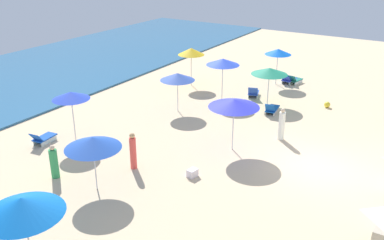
% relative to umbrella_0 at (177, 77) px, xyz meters
% --- Properties ---
extents(ground_plane, '(60.00, 60.00, 0.00)m').
position_rel_umbrella_0_xyz_m(ground_plane, '(-2.51, -9.13, -2.14)').
color(ground_plane, beige).
extents(umbrella_0, '(2.03, 2.03, 2.35)m').
position_rel_umbrella_0_xyz_m(umbrella_0, '(0.00, 0.00, 0.00)').
color(umbrella_0, silver).
rests_on(umbrella_0, ground_plane).
extents(umbrella_1, '(1.83, 1.83, 2.66)m').
position_rel_umbrella_0_xyz_m(umbrella_1, '(4.74, 2.02, 0.28)').
color(umbrella_1, silver).
rests_on(umbrella_1, ground_plane).
extents(umbrella_2, '(2.43, 2.43, 2.59)m').
position_rel_umbrella_0_xyz_m(umbrella_2, '(-2.89, -5.10, 0.26)').
color(umbrella_2, silver).
rests_on(umbrella_2, ground_plane).
extents(umbrella_3, '(1.83, 1.83, 2.65)m').
position_rel_umbrella_0_xyz_m(umbrella_3, '(-6.29, 2.01, 0.33)').
color(umbrella_3, silver).
rests_on(umbrella_3, ground_plane).
extents(lounge_chair_3_0, '(1.37, 0.73, 0.72)m').
position_rel_umbrella_0_xyz_m(lounge_chair_3_0, '(-7.29, 3.24, -1.86)').
color(lounge_chair_3_0, silver).
rests_on(lounge_chair_3_0, ground_plane).
extents(umbrella_4, '(2.45, 2.45, 2.44)m').
position_rel_umbrella_0_xyz_m(umbrella_4, '(-13.42, -3.49, 0.03)').
color(umbrella_4, silver).
rests_on(umbrella_4, ground_plane).
extents(umbrella_5, '(1.84, 1.84, 2.54)m').
position_rel_umbrella_0_xyz_m(umbrella_5, '(8.14, -2.98, 0.21)').
color(umbrella_5, silver).
rests_on(umbrella_5, ground_plane).
extents(lounge_chair_5_0, '(1.37, 0.86, 0.71)m').
position_rel_umbrella_0_xyz_m(lounge_chair_5_0, '(8.94, -4.09, -1.86)').
color(lounge_chair_5_0, silver).
rests_on(lounge_chair_5_0, ground_plane).
extents(lounge_chair_5_1, '(1.44, 0.86, 0.65)m').
position_rel_umbrella_0_xyz_m(lounge_chair_5_1, '(8.79, -3.71, -1.87)').
color(lounge_chair_5_1, silver).
rests_on(lounge_chair_5_1, ground_plane).
extents(umbrella_6, '(2.25, 2.25, 2.32)m').
position_rel_umbrella_0_xyz_m(umbrella_6, '(-9.07, -2.07, -0.05)').
color(umbrella_6, silver).
rests_on(umbrella_6, ground_plane).
extents(umbrella_7, '(2.23, 2.23, 2.31)m').
position_rel_umbrella_0_xyz_m(umbrella_7, '(4.02, -4.05, -0.03)').
color(umbrella_7, silver).
rests_on(umbrella_7, ground_plane).
extents(lounge_chair_7_0, '(1.37, 0.99, 0.78)m').
position_rel_umbrella_0_xyz_m(lounge_chair_7_0, '(4.76, -2.76, -1.86)').
color(lounge_chair_7_0, silver).
rests_on(lounge_chair_7_0, ground_plane).
extents(lounge_chair_7_1, '(1.53, 0.72, 0.74)m').
position_rel_umbrella_0_xyz_m(lounge_chair_7_1, '(2.69, -4.89, -1.90)').
color(lounge_chair_7_1, silver).
rests_on(lounge_chair_7_1, ground_plane).
extents(umbrella_8, '(2.09, 2.09, 2.68)m').
position_rel_umbrella_0_xyz_m(umbrella_8, '(3.24, -1.25, 0.34)').
color(umbrella_8, silver).
rests_on(umbrella_8, ground_plane).
extents(beachgoer_0, '(0.40, 0.40, 1.71)m').
position_rel_umbrella_0_xyz_m(beachgoer_0, '(-6.90, -2.23, -1.31)').
color(beachgoer_0, '#F35148').
rests_on(beachgoer_0, ground_plane).
extents(beachgoer_1, '(0.45, 0.45, 1.51)m').
position_rel_umbrella_0_xyz_m(beachgoer_1, '(-9.29, 0.11, -1.44)').
color(beachgoer_1, '#339A55').
rests_on(beachgoer_1, ground_plane).
extents(beachgoer_2, '(0.41, 0.41, 1.69)m').
position_rel_umbrella_0_xyz_m(beachgoer_2, '(-0.54, -6.68, -1.34)').
color(beachgoer_2, white).
rests_on(beachgoer_2, ground_plane).
extents(beach_ball_1, '(0.36, 0.36, 0.36)m').
position_rel_umbrella_0_xyz_m(beach_ball_1, '(5.32, -7.42, -1.95)').
color(beach_ball_1, yellow).
rests_on(beach_ball_1, ground_plane).
extents(cooler_box_2, '(0.48, 0.39, 0.34)m').
position_rel_umbrella_0_xyz_m(cooler_box_2, '(-6.15, -4.84, -1.97)').
color(cooler_box_2, white).
rests_on(cooler_box_2, ground_plane).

